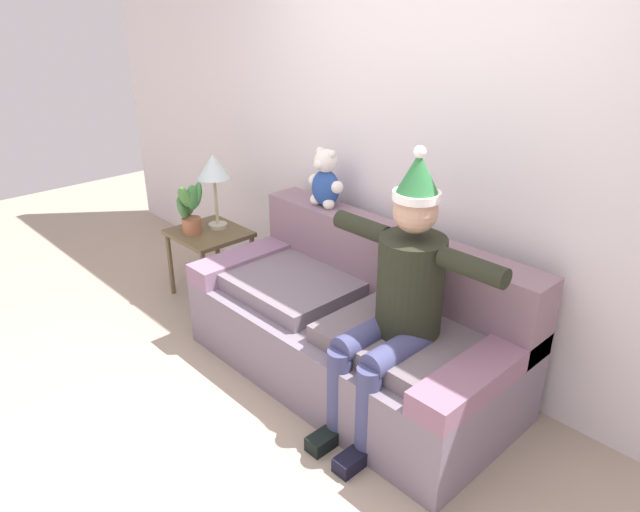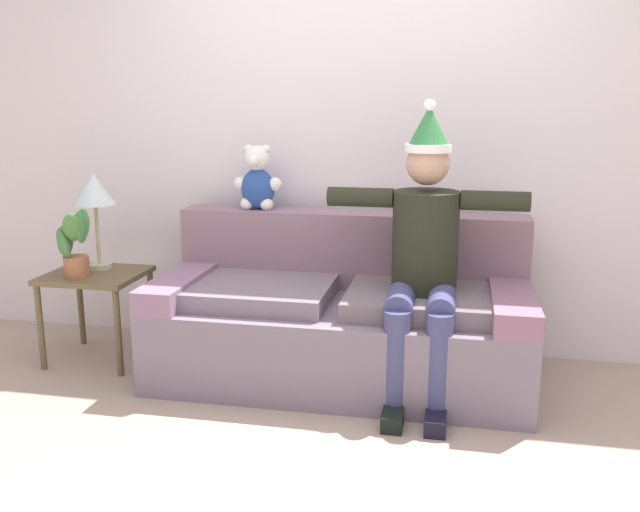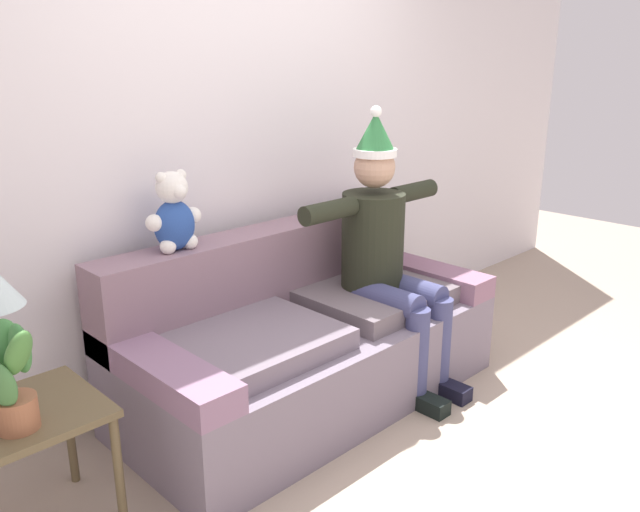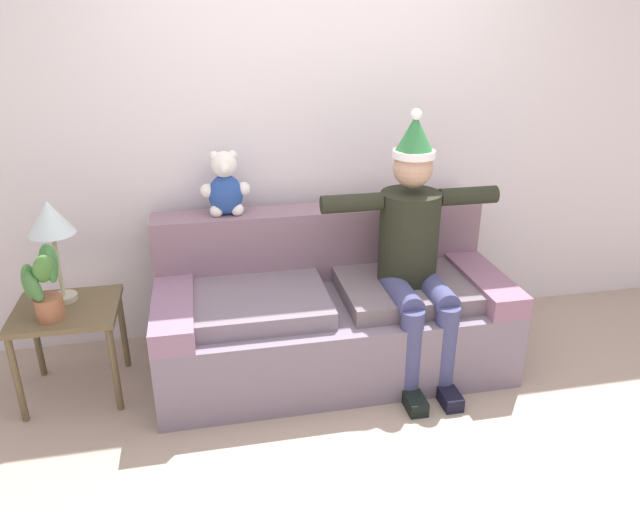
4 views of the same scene
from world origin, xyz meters
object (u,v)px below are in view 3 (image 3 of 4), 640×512
Objects in this scene: side_table at (25,431)px; potted_plant at (10,378)px; couch at (305,338)px; person_seated at (386,249)px; teddy_bear at (174,215)px.

potted_plant is (-0.05, -0.11, 0.28)m from side_table.
couch reaches higher than side_table.
couch is 1.57m from potted_plant.
person_seated is 1.93m from side_table.
teddy_bear is 1.10m from potted_plant.
person_seated reaches higher than teddy_bear.
potted_plant is (-1.51, -0.16, 0.39)m from couch.
potted_plant is at bearing -173.86° from couch.
side_table is at bearing -177.81° from couch.
couch is at bearing 158.78° from person_seated.
person_seated is at bearing -24.57° from teddy_bear.
person_seated is at bearing -0.27° from potted_plant.
couch is 1.33× the size of person_seated.
teddy_bear is 1.13m from side_table.
person_seated is 2.81× the size of side_table.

